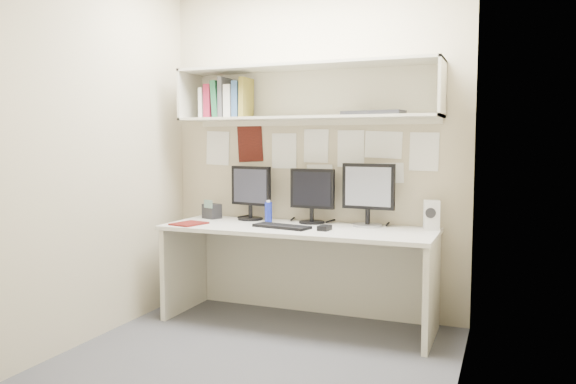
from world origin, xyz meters
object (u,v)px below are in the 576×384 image
at_px(maroon_notebook, 189,224).
at_px(monitor_left, 251,190).
at_px(speaker, 432,215).
at_px(keyboard, 282,226).
at_px(monitor_center, 312,193).
at_px(monitor_right, 368,192).
at_px(desk, 298,275).
at_px(desk_phone, 212,211).

bearing_deg(maroon_notebook, monitor_left, 65.84).
bearing_deg(speaker, maroon_notebook, 179.06).
xyz_separation_m(keyboard, maroon_notebook, (-0.72, -0.10, -0.00)).
bearing_deg(monitor_center, monitor_right, 4.97).
xyz_separation_m(monitor_center, speaker, (0.90, -0.00, -0.13)).
bearing_deg(monitor_center, desk, -93.42).
relative_size(desk, monitor_center, 4.79).
xyz_separation_m(speaker, desk_phone, (-1.74, -0.05, -0.04)).
distance_m(desk, monitor_center, 0.63).
bearing_deg(keyboard, speaker, 28.56).
xyz_separation_m(monitor_center, monitor_right, (0.44, -0.00, 0.02)).
bearing_deg(monitor_center, speaker, 4.94).
height_order(desk, monitor_right, monitor_right).
relative_size(monitor_right, speaker, 2.22).
xyz_separation_m(monitor_center, keyboard, (-0.12, -0.32, -0.22)).
distance_m(monitor_center, maroon_notebook, 0.96).
distance_m(monitor_center, speaker, 0.91).
bearing_deg(keyboard, monitor_left, 152.72).
distance_m(monitor_center, monitor_right, 0.44).
bearing_deg(desk, monitor_right, 25.05).
bearing_deg(keyboard, desk, 58.53).
distance_m(desk, desk_phone, 0.93).
height_order(monitor_left, monitor_center, monitor_left).
height_order(desk, monitor_left, monitor_left).
relative_size(maroon_notebook, desk_phone, 1.51).
bearing_deg(keyboard, maroon_notebook, -160.56).
relative_size(monitor_right, maroon_notebook, 1.93).
bearing_deg(desk_phone, desk, 9.48).
bearing_deg(speaker, desk_phone, 167.24).
bearing_deg(monitor_right, maroon_notebook, -156.60).
height_order(desk, desk_phone, desk_phone).
xyz_separation_m(maroon_notebook, desk_phone, (-0.01, 0.37, 0.05)).
relative_size(desk, monitor_right, 4.32).
distance_m(monitor_left, monitor_center, 0.52).
distance_m(monitor_center, desk_phone, 0.86).
distance_m(desk, speaker, 1.06).
xyz_separation_m(desk, monitor_right, (0.47, 0.22, 0.62)).
bearing_deg(desk_phone, maroon_notebook, -67.69).
relative_size(monitor_left, keyboard, 1.01).
distance_m(monitor_left, maroon_notebook, 0.57).
bearing_deg(monitor_left, keyboard, -26.88).
relative_size(desk, maroon_notebook, 8.32).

